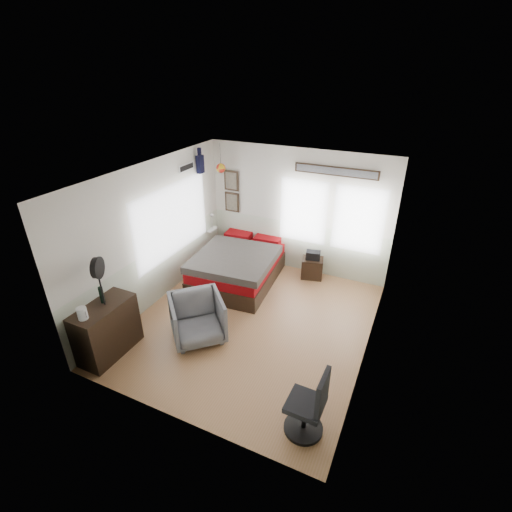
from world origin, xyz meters
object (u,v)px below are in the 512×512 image
object	(u,v)px
nightstand	(312,268)
bed	(239,266)
task_chair	(309,409)
dresser	(107,330)
armchair	(197,318)

from	to	relation	value
nightstand	bed	bearing A→B (deg)	-165.08
nightstand	task_chair	world-z (taller)	task_chair
dresser	nightstand	xyz separation A→B (m)	(2.24, 3.65, -0.23)
armchair	task_chair	world-z (taller)	task_chair
nightstand	task_chair	distance (m)	3.87
task_chair	dresser	bearing A→B (deg)	-179.79
bed	task_chair	world-z (taller)	task_chair
bed	nightstand	bearing A→B (deg)	24.02
dresser	armchair	bearing A→B (deg)	39.75
bed	dresser	xyz separation A→B (m)	(-0.84, -2.88, 0.11)
nightstand	task_chair	xyz separation A→B (m)	(1.11, -3.71, 0.19)
armchair	nightstand	size ratio (longest dim) A/B	1.94
bed	nightstand	xyz separation A→B (m)	(1.39, 0.77, -0.12)
armchair	bed	bearing A→B (deg)	53.17
armchair	nightstand	bearing A→B (deg)	23.39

